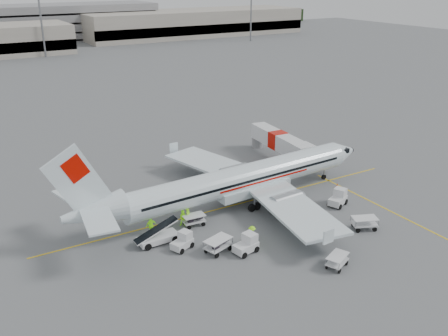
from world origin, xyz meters
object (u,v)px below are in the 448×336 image
at_px(aircraft, 243,161).
at_px(jet_bridge, 278,146).
at_px(tug_mid, 246,244).
at_px(tug_fore, 338,198).
at_px(tug_aft, 182,241).
at_px(belt_loader, 158,230).

relative_size(aircraft, jet_bridge, 2.53).
distance_m(aircraft, tug_mid, 11.38).
relative_size(tug_fore, tug_aft, 1.13).
distance_m(jet_bridge, belt_loader, 26.92).
xyz_separation_m(tug_fore, tug_mid, (-14.29, -3.26, -0.03)).
distance_m(tug_fore, tug_mid, 14.66).
distance_m(tug_mid, tug_aft, 5.98).
xyz_separation_m(aircraft, tug_aft, (-10.23, -5.47, -4.30)).
xyz_separation_m(jet_bridge, belt_loader, (-23.59, -12.96, -0.52)).
relative_size(tug_fore, tug_mid, 1.03).
height_order(aircraft, belt_loader, aircraft).
distance_m(tug_fore, tug_aft, 19.08).
distance_m(aircraft, belt_loader, 12.71).
height_order(jet_bridge, tug_aft, jet_bridge).
bearing_deg(aircraft, jet_bridge, 35.92).
xyz_separation_m(jet_bridge, tug_fore, (-3.05, -15.46, -1.00)).
bearing_deg(tug_aft, tug_fore, -23.70).
bearing_deg(aircraft, tug_fore, -36.40).
xyz_separation_m(belt_loader, tug_mid, (6.25, -5.76, -0.51)).
height_order(jet_bridge, tug_fore, jet_bridge).
bearing_deg(jet_bridge, tug_aft, -141.87).
relative_size(jet_bridge, belt_loader, 2.83).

